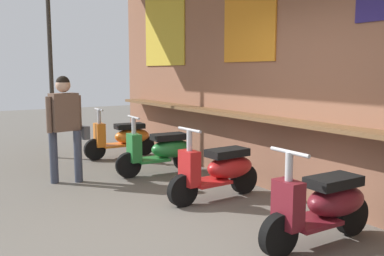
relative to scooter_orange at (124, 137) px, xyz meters
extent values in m
plane|color=#605B54|center=(4.06, -1.08, -0.39)|extent=(31.43, 31.43, 0.00)
cube|color=#8C5B44|center=(4.06, 0.94, 1.53)|extent=(11.22, 0.25, 3.84)
cube|color=brown|center=(4.06, 0.64, 0.64)|extent=(10.10, 0.36, 0.05)
cube|color=gold|center=(0.18, 0.80, 2.22)|extent=(1.56, 0.02, 1.68)
cylinder|color=#332D28|center=(-0.65, -1.17, 1.44)|extent=(0.08, 0.08, 3.65)
ellipsoid|color=orange|center=(0.01, 0.17, 0.01)|extent=(0.42, 0.72, 0.30)
cube|color=black|center=(0.01, 0.12, 0.21)|extent=(0.33, 0.56, 0.10)
cube|color=orange|center=(-0.01, -0.18, -0.14)|extent=(0.41, 0.52, 0.04)
cube|color=orange|center=(-0.02, -0.48, 0.08)|extent=(0.29, 0.17, 0.44)
cylinder|color=#B7B7BC|center=(-0.02, -0.48, 0.21)|extent=(0.07, 0.07, 0.70)
cylinder|color=#B7B7BC|center=(-0.02, -0.48, 0.56)|extent=(0.46, 0.06, 0.04)
cylinder|color=black|center=(-0.03, -0.58, -0.19)|extent=(0.12, 0.40, 0.40)
cylinder|color=black|center=(0.02, 0.42, -0.19)|extent=(0.12, 0.40, 0.40)
ellipsoid|color=#237533|center=(1.58, 0.17, 0.01)|extent=(0.42, 0.72, 0.30)
cube|color=black|center=(1.58, 0.12, 0.21)|extent=(0.33, 0.57, 0.10)
cube|color=#237533|center=(1.56, -0.18, -0.14)|extent=(0.41, 0.52, 0.04)
cube|color=#237533|center=(1.54, -0.48, 0.08)|extent=(0.29, 0.18, 0.44)
cylinder|color=#B7B7BC|center=(1.54, -0.48, 0.21)|extent=(0.07, 0.07, 0.70)
cylinder|color=#B7B7BC|center=(1.54, -0.48, 0.56)|extent=(0.46, 0.06, 0.04)
cylinder|color=black|center=(1.54, -0.58, -0.19)|extent=(0.12, 0.41, 0.40)
cylinder|color=black|center=(1.60, 0.42, -0.19)|extent=(0.12, 0.41, 0.40)
ellipsoid|color=red|center=(3.17, 0.17, 0.01)|extent=(0.41, 0.72, 0.30)
cube|color=black|center=(3.17, 0.12, 0.21)|extent=(0.32, 0.56, 0.10)
cube|color=red|center=(3.18, -0.18, -0.14)|extent=(0.40, 0.52, 0.04)
cube|color=red|center=(3.20, -0.48, 0.08)|extent=(0.29, 0.17, 0.44)
cylinder|color=#B7B7BC|center=(3.20, -0.48, 0.21)|extent=(0.07, 0.07, 0.70)
cylinder|color=#B7B7BC|center=(3.20, -0.48, 0.56)|extent=(0.46, 0.06, 0.04)
cylinder|color=black|center=(3.20, -0.58, -0.19)|extent=(0.12, 0.40, 0.40)
cylinder|color=black|center=(3.16, 0.42, -0.19)|extent=(0.12, 0.40, 0.40)
ellipsoid|color=maroon|center=(4.89, 0.17, 0.01)|extent=(0.39, 0.70, 0.30)
cube|color=black|center=(4.89, 0.12, 0.21)|extent=(0.30, 0.55, 0.10)
cube|color=maroon|center=(4.89, -0.18, -0.14)|extent=(0.38, 0.50, 0.04)
cube|color=maroon|center=(4.89, -0.48, 0.08)|extent=(0.28, 0.16, 0.44)
cylinder|color=#B7B7BC|center=(4.89, -0.48, 0.21)|extent=(0.07, 0.07, 0.70)
cylinder|color=#B7B7BC|center=(4.89, -0.48, 0.56)|extent=(0.46, 0.04, 0.04)
cylinder|color=black|center=(4.89, -0.58, -0.19)|extent=(0.10, 0.40, 0.40)
cylinder|color=black|center=(4.89, 0.42, -0.19)|extent=(0.10, 0.40, 0.40)
cylinder|color=#383D4C|center=(1.24, -1.65, 0.00)|extent=(0.12, 0.12, 0.79)
cylinder|color=#383D4C|center=(1.37, -1.32, 0.00)|extent=(0.12, 0.12, 0.79)
cube|color=brown|center=(1.30, -1.48, 0.68)|extent=(0.27, 0.42, 0.56)
sphere|color=tan|center=(1.30, -1.48, 1.07)|extent=(0.21, 0.21, 0.21)
sphere|color=black|center=(1.30, -1.48, 1.11)|extent=(0.20, 0.20, 0.20)
cylinder|color=brown|center=(1.35, -1.71, 0.65)|extent=(0.08, 0.08, 0.52)
cylinder|color=brown|center=(1.26, -1.25, 0.65)|extent=(0.08, 0.08, 0.52)
cube|color=#4C4C51|center=(1.22, -1.19, 0.34)|extent=(0.27, 0.15, 0.20)
camera|label=1|loc=(7.53, -3.15, 1.27)|focal=39.35mm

